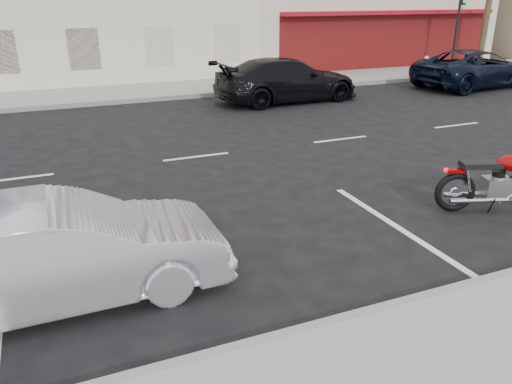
{
  "coord_description": "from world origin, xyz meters",
  "views": [
    {
      "loc": [
        -5.07,
        -11.06,
        3.62
      ],
      "look_at": [
        -2.34,
        -4.51,
        0.8
      ],
      "focal_mm": 35.0,
      "sensor_mm": 36.0,
      "label": 1
    }
  ],
  "objects_px": {
    "fire_hydrant": "(426,63)",
    "car_far": "(287,80)",
    "traffic_light": "(459,18)",
    "sedan_silver": "(62,253)",
    "suv_far": "(475,69)"
  },
  "relations": [
    {
      "from": "traffic_light",
      "to": "sedan_silver",
      "type": "height_order",
      "value": "traffic_light"
    },
    {
      "from": "traffic_light",
      "to": "car_far",
      "type": "bearing_deg",
      "value": -163.34
    },
    {
      "from": "traffic_light",
      "to": "fire_hydrant",
      "type": "distance_m",
      "value": 2.53
    },
    {
      "from": "suv_far",
      "to": "car_far",
      "type": "distance_m",
      "value": 8.49
    },
    {
      "from": "fire_hydrant",
      "to": "suv_far",
      "type": "height_order",
      "value": "suv_far"
    },
    {
      "from": "suv_far",
      "to": "car_far",
      "type": "height_order",
      "value": "car_far"
    },
    {
      "from": "suv_far",
      "to": "sedan_silver",
      "type": "bearing_deg",
      "value": 114.77
    },
    {
      "from": "suv_far",
      "to": "car_far",
      "type": "xyz_separation_m",
      "value": [
        -8.48,
        0.34,
        0.01
      ]
    },
    {
      "from": "traffic_light",
      "to": "fire_hydrant",
      "type": "bearing_deg",
      "value": 173.64
    },
    {
      "from": "traffic_light",
      "to": "sedan_silver",
      "type": "distance_m",
      "value": 23.12
    },
    {
      "from": "car_far",
      "to": "fire_hydrant",
      "type": "bearing_deg",
      "value": -72.91
    },
    {
      "from": "suv_far",
      "to": "fire_hydrant",
      "type": "bearing_deg",
      "value": -15.72
    },
    {
      "from": "fire_hydrant",
      "to": "car_far",
      "type": "xyz_separation_m",
      "value": [
        -9.1,
        -3.34,
        0.24
      ]
    },
    {
      "from": "traffic_light",
      "to": "sedan_silver",
      "type": "relative_size",
      "value": 0.93
    },
    {
      "from": "sedan_silver",
      "to": "suv_far",
      "type": "height_order",
      "value": "suv_far"
    }
  ]
}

